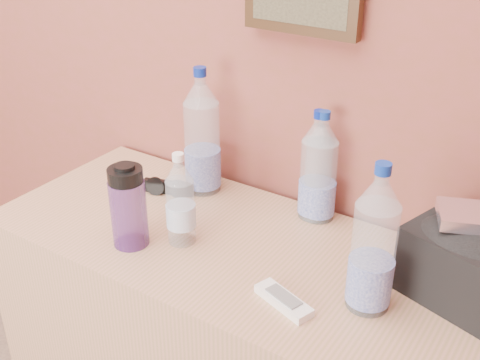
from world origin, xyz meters
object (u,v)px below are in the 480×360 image
object	(u,v)px
pet_large_d	(374,246)
ac_remote	(284,301)
pet_large_a	(202,138)
pet_large_b	(316,171)
foil_packet	(470,216)
pet_small	(180,204)
nalgene_bottle	(128,206)
sunglasses	(169,187)
toiletry_bag	(472,265)
pet_large_c	(321,172)

from	to	relation	value
pet_large_d	ac_remote	distance (m)	0.22
pet_large_a	pet_large_b	xyz separation A→B (m)	(0.33, 0.04, -0.03)
ac_remote	foil_packet	size ratio (longest dim) A/B	1.14
pet_small	nalgene_bottle	xyz separation A→B (m)	(-0.10, -0.08, 0.00)
pet_large_a	pet_large_d	size ratio (longest dim) A/B	1.08
pet_large_a	nalgene_bottle	size ratio (longest dim) A/B	1.68
pet_large_a	pet_small	bearing A→B (deg)	-64.73
pet_large_d	sunglasses	xyz separation A→B (m)	(-0.66, 0.15, -0.13)
pet_large_b	toiletry_bag	world-z (taller)	pet_large_b
pet_large_b	toiletry_bag	size ratio (longest dim) A/B	1.15
toiletry_bag	nalgene_bottle	bearing A→B (deg)	-145.77
pet_small	toiletry_bag	distance (m)	0.66
pet_large_b	pet_large_c	size ratio (longest dim) A/B	1.00
pet_large_c	pet_small	size ratio (longest dim) A/B	1.25
pet_small	nalgene_bottle	size ratio (longest dim) A/B	1.11
pet_large_b	sunglasses	xyz separation A→B (m)	(-0.40, -0.12, -0.11)
pet_large_a	ac_remote	bearing A→B (deg)	-35.61
pet_large_b	ac_remote	world-z (taller)	pet_large_b
nalgene_bottle	sunglasses	distance (m)	0.27
pet_small	ac_remote	size ratio (longest dim) A/B	1.69
sunglasses	pet_large_d	bearing A→B (deg)	-32.16
pet_large_d	foil_packet	bearing A→B (deg)	46.62
toiletry_bag	ac_remote	bearing A→B (deg)	-126.98
pet_large_a	pet_small	distance (m)	0.28
pet_large_c	foil_packet	bearing A→B (deg)	-16.31
toiletry_bag	pet_large_d	bearing A→B (deg)	-124.46
pet_large_b	pet_large_d	world-z (taller)	pet_large_d
pet_large_d	toiletry_bag	size ratio (longest dim) A/B	1.29
nalgene_bottle	toiletry_bag	size ratio (longest dim) A/B	0.83
pet_large_d	sunglasses	bearing A→B (deg)	167.28
pet_large_c	foil_packet	xyz separation A→B (m)	(0.39, -0.11, 0.06)
pet_large_b	pet_large_d	distance (m)	0.37
pet_large_d	sunglasses	distance (m)	0.69
ac_remote	foil_packet	distance (m)	0.42
pet_small	ac_remote	xyz separation A→B (m)	(0.33, -0.07, -0.10)
pet_large_b	nalgene_bottle	xyz separation A→B (m)	(-0.31, -0.36, -0.03)
pet_small	foil_packet	world-z (taller)	pet_small
pet_large_d	sunglasses	world-z (taller)	pet_large_d
pet_large_c	pet_large_a	bearing A→B (deg)	-173.13
foil_packet	pet_large_a	bearing A→B (deg)	174.33
sunglasses	foil_packet	size ratio (longest dim) A/B	1.16
toiletry_bag	pet_large_b	bearing A→B (deg)	-179.81
sunglasses	foil_packet	world-z (taller)	foil_packet
pet_large_c	nalgene_bottle	bearing A→B (deg)	-132.00
pet_large_d	nalgene_bottle	size ratio (longest dim) A/B	1.56
pet_large_d	sunglasses	size ratio (longest dim) A/B	2.30
pet_small	sunglasses	bearing A→B (deg)	136.87
pet_large_b	foil_packet	xyz separation A→B (m)	(0.40, -0.11, 0.06)
pet_large_c	pet_large_b	bearing A→B (deg)	179.41
pet_large_d	pet_small	distance (m)	0.48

